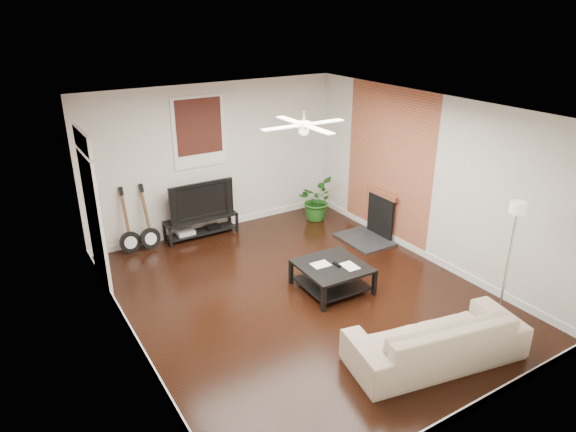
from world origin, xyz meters
name	(u,v)px	position (x,y,z in m)	size (l,w,h in m)	color
room	(303,209)	(0.00, 0.00, 1.40)	(5.01, 6.01, 2.81)	black
brick_accent	(388,165)	(2.49, 1.00, 1.40)	(0.02, 2.20, 2.80)	#B26139
fireplace	(372,216)	(2.20, 1.00, 0.46)	(0.80, 1.10, 0.92)	black
window_back	(199,132)	(-0.30, 2.97, 1.95)	(1.00, 0.06, 1.30)	#33140E
door_left	(94,210)	(-2.46, 1.90, 1.25)	(0.08, 1.00, 2.50)	white
tv_stand	(201,227)	(-0.45, 2.78, 0.19)	(1.38, 0.37, 0.39)	black
tv	(199,199)	(-0.45, 2.80, 0.74)	(1.23, 0.16, 0.71)	black
coffee_table	(332,277)	(0.49, -0.09, 0.21)	(0.98, 0.98, 0.41)	black
sofa	(436,337)	(0.56, -2.14, 0.32)	(2.19, 0.86, 0.64)	tan
floor_lamp	(508,265)	(1.91, -2.04, 0.90)	(0.30, 0.30, 1.79)	silver
potted_plant	(315,200)	(1.86, 2.36, 0.42)	(0.75, 0.65, 0.83)	#205E1B
guitar_left	(128,222)	(-1.81, 2.75, 0.61)	(0.37, 0.26, 1.21)	black
guitar_right	(148,218)	(-1.46, 2.72, 0.61)	(0.37, 0.26, 1.21)	black
ceiling_fan	(304,125)	(0.00, 0.00, 2.60)	(1.24, 1.24, 0.32)	white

